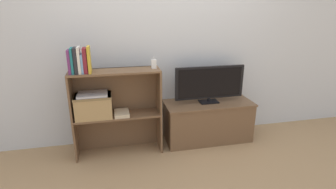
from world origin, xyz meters
The scene contains 17 objects.
ground_plane centered at (0.00, 0.00, 0.00)m, with size 16.00×16.00×0.00m, color #A37F56.
wall_back centered at (0.00, 0.46, 1.20)m, with size 10.00×0.05×2.40m.
tv_stand centered at (0.51, 0.21, 0.24)m, with size 1.05×0.44×0.49m.
tv centered at (0.51, 0.21, 0.72)m, with size 0.83×0.14×0.44m.
bookshelf_lower_tier centered at (-0.56, 0.20, 0.29)m, with size 0.94×0.28×0.46m.
bookshelf_upper_tier centered at (-0.56, 0.20, 0.77)m, with size 0.94×0.28×0.49m.
book_plum centered at (-0.99, 0.10, 1.07)m, with size 0.03×0.12×0.23m.
book_teal centered at (-0.96, 0.10, 1.07)m, with size 0.02×0.13×0.25m.
book_charcoal centered at (-0.93, 0.10, 1.08)m, with size 0.03×0.14×0.25m.
book_ivory centered at (-0.89, 0.10, 1.08)m, with size 0.03×0.15×0.26m.
book_skyblue centered at (-0.87, 0.10, 1.04)m, with size 0.02×0.14×0.19m.
book_maroon centered at (-0.84, 0.10, 1.07)m, with size 0.04×0.13×0.25m.
book_mustard centered at (-0.80, 0.10, 1.08)m, with size 0.03×0.15×0.26m.
baby_monitor centered at (-0.15, 0.14, 1.00)m, with size 0.05×0.04×0.13m.
storage_basket_left centered at (-0.80, 0.12, 0.59)m, with size 0.38×0.25×0.25m.
laptop centered at (-0.80, 0.12, 0.72)m, with size 0.30×0.23×0.02m.
magazine_stack centered at (-0.52, 0.12, 0.48)m, with size 0.16×0.21×0.04m.
Camera 1 is at (-0.60, -2.54, 1.58)m, focal length 28.00 mm.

